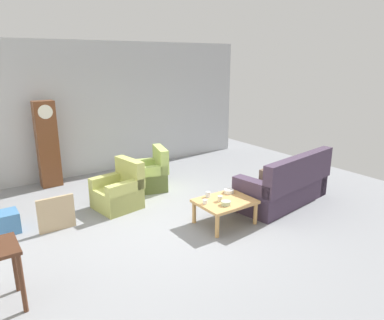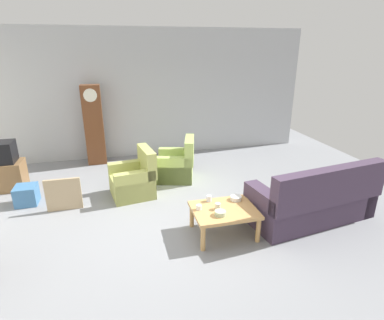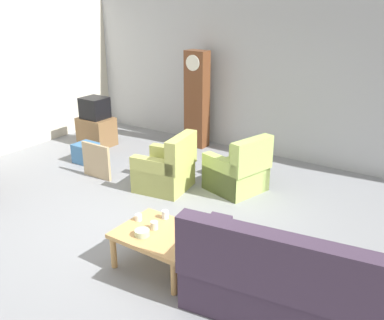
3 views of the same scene
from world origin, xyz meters
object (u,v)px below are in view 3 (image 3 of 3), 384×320
tv_stand_cabinet (97,132)px  cup_white_porcelain (139,217)px  framed_picture_leaning (96,161)px  armchair_olive_far (238,172)px  tv_crt (95,108)px  bowl_white_stacked (192,228)px  couch_floral (294,287)px  cup_cream_tall (154,225)px  bowl_shallow_green (142,233)px  coffee_table_wood (160,237)px  armchair_olive_near (166,171)px  grandfather_clock (197,100)px  storage_box_blue (86,153)px  cup_blue_rimmed (165,214)px

tv_stand_cabinet → cup_white_porcelain: size_ratio=8.49×
framed_picture_leaning → tv_stand_cabinet: bearing=135.8°
armchair_olive_far → tv_crt: tv_crt is taller
bowl_white_stacked → couch_floral: bearing=-8.8°
framed_picture_leaning → couch_floral: bearing=-18.9°
cup_cream_tall → bowl_shallow_green: bearing=-97.2°
coffee_table_wood → bowl_shallow_green: (-0.12, -0.17, 0.10)m
armchair_olive_near → coffee_table_wood: bearing=-54.3°
tv_crt → grandfather_clock: bearing=33.0°
armchair_olive_near → storage_box_blue: (-1.96, 0.11, -0.13)m
armchair_olive_near → tv_crt: tv_crt is taller
couch_floral → cup_cream_tall: (-1.67, -0.01, 0.13)m
tv_stand_cabinet → cup_blue_rimmed: bearing=-33.1°
armchair_olive_near → tv_crt: (-2.49, 0.91, 0.48)m
armchair_olive_near → framed_picture_leaning: (-1.25, -0.30, -0.01)m
armchair_olive_near → tv_crt: 2.69m
bowl_white_stacked → tv_stand_cabinet: bearing=149.1°
framed_picture_leaning → cup_cream_tall: size_ratio=6.39×
grandfather_clock → framed_picture_leaning: bearing=-101.7°
storage_box_blue → cup_blue_rimmed: size_ratio=3.97×
framed_picture_leaning → bowl_shallow_green: bearing=-33.8°
cup_white_porcelain → bowl_white_stacked: size_ratio=0.45×
cup_white_porcelain → cup_cream_tall: cup_cream_tall is taller
tv_crt → framed_picture_leaning: size_ratio=0.80×
cup_white_porcelain → cup_blue_rimmed: size_ratio=0.82×
cup_cream_tall → bowl_white_stacked: (0.38, 0.21, -0.01)m
couch_floral → framed_picture_leaning: couch_floral is taller
couch_floral → armchair_olive_far: size_ratio=2.29×
framed_picture_leaning → cup_cream_tall: bearing=-30.3°
couch_floral → framed_picture_leaning: bearing=161.1°
armchair_olive_near → grandfather_clock: bearing=110.8°
grandfather_clock → framed_picture_leaning: (-0.48, -2.32, -0.67)m
coffee_table_wood → armchair_olive_near: bearing=125.7°
coffee_table_wood → bowl_shallow_green: 0.23m
couch_floral → armchair_olive_near: 3.26m
cup_white_porcelain → cup_blue_rimmed: cup_blue_rimmed is taller
cup_blue_rimmed → bowl_white_stacked: size_ratio=0.54×
grandfather_clock → cup_white_porcelain: bearing=-66.2°
armchair_olive_near → storage_box_blue: armchair_olive_near is taller
coffee_table_wood → framed_picture_leaning: 2.85m
bowl_white_stacked → bowl_shallow_green: 0.56m
cup_white_porcelain → armchair_olive_far: bearing=86.9°
tv_crt → bowl_shallow_green: size_ratio=2.86×
grandfather_clock → cup_blue_rimmed: 3.93m
cup_white_porcelain → bowl_shallow_green: size_ratio=0.48×
coffee_table_wood → cup_white_porcelain: (-0.38, 0.07, 0.10)m
tv_stand_cabinet → cup_blue_rimmed: 4.26m
cup_cream_tall → tv_stand_cabinet: bearing=144.3°
couch_floral → armchair_olive_far: couch_floral is taller
framed_picture_leaning → cup_white_porcelain: 2.49m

